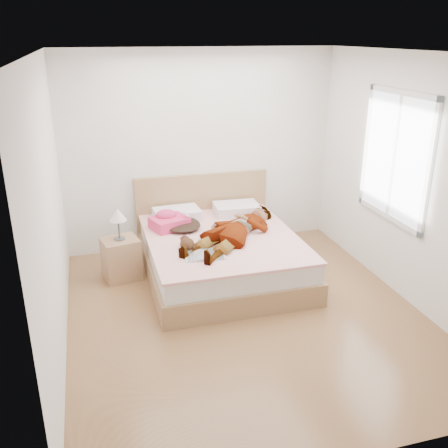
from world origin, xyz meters
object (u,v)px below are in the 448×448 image
object	(u,v)px
woman	(235,226)
coffee_mug	(227,241)
nightstand	(121,255)
towel	(169,221)
magazine	(205,255)
bed	(220,251)
plush_toy	(187,243)
phone	(186,214)

from	to	relation	value
woman	coffee_mug	bearing A→B (deg)	-77.74
woman	nightstand	world-z (taller)	nightstand
towel	coffee_mug	world-z (taller)	towel
magazine	coffee_mug	xyz separation A→B (m)	(0.32, 0.23, 0.04)
bed	nightstand	world-z (taller)	bed
magazine	plush_toy	world-z (taller)	plush_toy
bed	plush_toy	world-z (taller)	bed
woman	phone	bearing A→B (deg)	-172.66
woman	magazine	size ratio (longest dim) A/B	3.74
woman	nightstand	distance (m)	1.39
woman	coffee_mug	xyz separation A→B (m)	(-0.16, -0.24, -0.07)
phone	magazine	xyz separation A→B (m)	(0.02, -0.86, -0.17)
nightstand	towel	bearing A→B (deg)	16.40
towel	coffee_mug	xyz separation A→B (m)	(0.55, -0.70, -0.05)
bed	magazine	distance (m)	0.71
woman	towel	size ratio (longest dim) A/B	3.32
coffee_mug	plush_toy	size ratio (longest dim) A/B	0.44
bed	coffee_mug	size ratio (longest dim) A/B	18.97
coffee_mug	nightstand	xyz separation A→B (m)	(-1.16, 0.52, -0.26)
woman	plush_toy	size ratio (longest dim) A/B	6.82
towel	plush_toy	bearing A→B (deg)	-83.21
phone	coffee_mug	xyz separation A→B (m)	(0.34, -0.64, -0.13)
phone	plush_toy	bearing A→B (deg)	-145.05
bed	nightstand	size ratio (longest dim) A/B	2.37
woman	nightstand	xyz separation A→B (m)	(-1.32, 0.28, -0.34)
woman	towel	world-z (taller)	woman
woman	towel	distance (m)	0.85
magazine	coffee_mug	bearing A→B (deg)	35.52
phone	towel	bearing A→B (deg)	119.04
coffee_mug	woman	bearing A→B (deg)	56.26
bed	towel	size ratio (longest dim) A/B	4.05
woman	bed	xyz separation A→B (m)	(-0.15, 0.12, -0.35)
coffee_mug	bed	bearing A→B (deg)	88.50
coffee_mug	nightstand	bearing A→B (deg)	155.86
woman	phone	xyz separation A→B (m)	(-0.50, 0.40, 0.06)
magazine	coffee_mug	distance (m)	0.39
woman	coffee_mug	distance (m)	0.30
woman	magazine	xyz separation A→B (m)	(-0.48, -0.46, -0.11)
coffee_mug	nightstand	distance (m)	1.30
towel	bed	bearing A→B (deg)	-31.86
woman	magazine	bearing A→B (deg)	-89.72
magazine	plush_toy	bearing A→B (deg)	122.83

